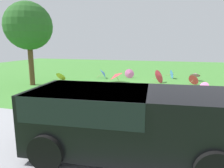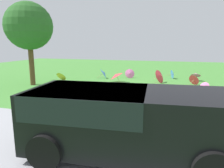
% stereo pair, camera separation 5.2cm
% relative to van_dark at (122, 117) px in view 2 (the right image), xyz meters
% --- Properties ---
extents(ground, '(40.00, 40.00, 0.00)m').
position_rel_van_dark_xyz_m(ground, '(1.50, -7.38, -0.91)').
color(ground, '#478C38').
extents(road_strip, '(40.00, 3.58, 0.01)m').
position_rel_van_dark_xyz_m(road_strip, '(1.50, -0.27, -0.91)').
color(road_strip, '#9E9EA3').
rests_on(road_strip, ground).
extents(van_dark, '(4.73, 2.42, 1.53)m').
position_rel_van_dark_xyz_m(van_dark, '(0.00, 0.00, 0.00)').
color(van_dark, black).
rests_on(van_dark, ground).
extents(park_bench, '(1.62, 0.54, 0.90)m').
position_rel_van_dark_xyz_m(park_bench, '(2.23, -4.14, -0.45)').
color(park_bench, brown).
rests_on(park_bench, ground).
extents(shade_tree, '(2.85, 2.85, 5.03)m').
position_rel_van_dark_xyz_m(shade_tree, '(7.37, -6.59, 2.67)').
color(shade_tree, brown).
rests_on(shade_tree, ground).
extents(parasol_blue_0, '(0.90, 0.95, 0.76)m').
position_rel_van_dark_xyz_m(parasol_blue_0, '(3.82, -10.23, -0.53)').
color(parasol_blue_0, tan).
rests_on(parasol_blue_0, ground).
extents(parasol_blue_1, '(0.70, 0.69, 0.66)m').
position_rel_van_dark_xyz_m(parasol_blue_1, '(-1.15, -11.50, -0.58)').
color(parasol_blue_1, tan).
rests_on(parasol_blue_1, ground).
extents(parasol_red_0, '(1.00, 1.04, 0.80)m').
position_rel_van_dark_xyz_m(parasol_red_0, '(2.51, -8.81, -0.42)').
color(parasol_red_0, tan).
rests_on(parasol_red_0, ground).
extents(parasol_red_1, '(0.77, 0.75, 0.67)m').
position_rel_van_dark_xyz_m(parasol_red_1, '(-2.46, -9.43, -0.57)').
color(parasol_red_1, tan).
rests_on(parasol_red_1, ground).
extents(parasol_red_2, '(0.92, 1.04, 0.90)m').
position_rel_van_dark_xyz_m(parasol_red_2, '(-0.35, -9.52, -0.46)').
color(parasol_red_2, tan).
rests_on(parasol_red_2, ground).
extents(parasol_pink_1, '(0.81, 0.73, 0.71)m').
position_rel_van_dark_xyz_m(parasol_pink_1, '(1.97, -10.85, -0.56)').
color(parasol_pink_1, tan).
rests_on(parasol_pink_1, ground).
extents(parasol_yellow_0, '(0.81, 0.81, 0.76)m').
position_rel_van_dark_xyz_m(parasol_yellow_0, '(-0.29, -5.00, -0.53)').
color(parasol_yellow_0, tan).
rests_on(parasol_yellow_0, ground).
extents(parasol_pink_2, '(0.75, 0.75, 0.67)m').
position_rel_van_dark_xyz_m(parasol_pink_2, '(-2.68, -11.01, -0.47)').
color(parasol_pink_2, tan).
rests_on(parasol_pink_2, ground).
extents(parasol_yellow_1, '(0.82, 0.71, 0.65)m').
position_rel_van_dark_xyz_m(parasol_yellow_1, '(6.44, -8.56, -0.59)').
color(parasol_yellow_1, tan).
rests_on(parasol_yellow_1, ground).
extents(parasol_pink_3, '(0.68, 0.66, 0.55)m').
position_rel_van_dark_xyz_m(parasol_pink_3, '(-2.77, -7.58, -0.64)').
color(parasol_pink_3, tan).
rests_on(parasol_pink_3, ground).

